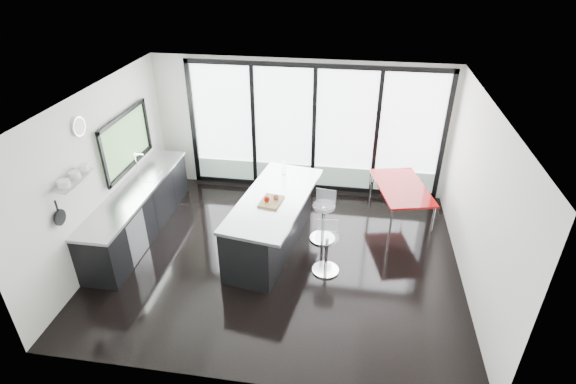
% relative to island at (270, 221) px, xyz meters
% --- Properties ---
extents(floor, '(6.00, 5.00, 0.00)m').
position_rel_island_xyz_m(floor, '(0.21, -0.34, -0.51)').
color(floor, black).
rests_on(floor, ground).
extents(ceiling, '(6.00, 5.00, 0.00)m').
position_rel_island_xyz_m(ceiling, '(0.21, -0.34, 2.29)').
color(ceiling, white).
rests_on(ceiling, wall_back).
extents(wall_back, '(6.00, 0.09, 2.80)m').
position_rel_island_xyz_m(wall_back, '(0.49, 2.12, 0.76)').
color(wall_back, silver).
rests_on(wall_back, ground).
extents(wall_front, '(6.00, 0.00, 2.80)m').
position_rel_island_xyz_m(wall_front, '(0.21, -2.84, 0.89)').
color(wall_front, silver).
rests_on(wall_front, ground).
extents(wall_left, '(0.26, 5.00, 2.80)m').
position_rel_island_xyz_m(wall_left, '(-2.76, -0.07, 1.05)').
color(wall_left, silver).
rests_on(wall_left, ground).
extents(wall_right, '(0.00, 5.00, 2.80)m').
position_rel_island_xyz_m(wall_right, '(3.21, -0.34, 0.89)').
color(wall_right, silver).
rests_on(wall_right, ground).
extents(counter_cabinets, '(0.69, 3.24, 1.36)m').
position_rel_island_xyz_m(counter_cabinets, '(-2.46, 0.06, -0.05)').
color(counter_cabinets, black).
rests_on(counter_cabinets, floor).
extents(island, '(1.42, 2.61, 1.32)m').
position_rel_island_xyz_m(island, '(0.00, 0.00, 0.00)').
color(island, black).
rests_on(island, floor).
extents(bar_stool_near, '(0.47, 0.47, 0.70)m').
position_rel_island_xyz_m(bar_stool_near, '(1.02, -0.55, -0.16)').
color(bar_stool_near, silver).
rests_on(bar_stool_near, floor).
extents(bar_stool_far, '(0.52, 0.52, 0.73)m').
position_rel_island_xyz_m(bar_stool_far, '(0.89, 0.33, -0.15)').
color(bar_stool_far, silver).
rests_on(bar_stool_far, floor).
extents(red_table, '(1.18, 1.65, 0.80)m').
position_rel_island_xyz_m(red_table, '(2.27, 1.09, -0.12)').
color(red_table, maroon).
rests_on(red_table, floor).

